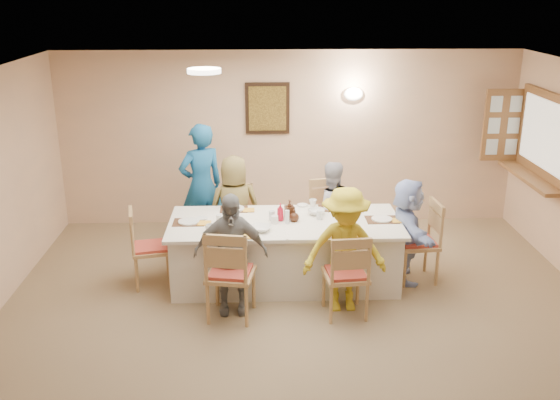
{
  "coord_description": "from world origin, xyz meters",
  "views": [
    {
      "loc": [
        -0.44,
        -5.19,
        3.31
      ],
      "look_at": [
        -0.2,
        1.4,
        1.05
      ],
      "focal_mm": 40.0,
      "sensor_mm": 36.0,
      "label": 1
    }
  ],
  "objects_px": {
    "serving_hatch": "(546,138)",
    "chair_right_end": "(417,241)",
    "diner_front_right": "(345,250)",
    "chair_back_right": "(329,218)",
    "diner_back_left": "(235,209)",
    "caregiver": "(201,186)",
    "diner_front_left": "(231,254)",
    "chair_front_right": "(346,273)",
    "condiment_ketchup": "(280,212)",
    "chair_front_left": "(231,272)",
    "diner_back_right": "(330,211)",
    "diner_right_end": "(407,230)",
    "dining_table": "(285,252)",
    "chair_left_end": "(151,247)",
    "chair_back_left": "(235,221)"
  },
  "relations": [
    {
      "from": "serving_hatch",
      "to": "chair_right_end",
      "type": "bearing_deg",
      "value": -153.19
    },
    {
      "from": "chair_right_end",
      "to": "diner_front_right",
      "type": "height_order",
      "value": "diner_front_right"
    },
    {
      "from": "serving_hatch",
      "to": "chair_back_right",
      "type": "relative_size",
      "value": 1.55
    },
    {
      "from": "diner_back_left",
      "to": "caregiver",
      "type": "xyz_separation_m",
      "value": [
        -0.45,
        0.47,
        0.15
      ]
    },
    {
      "from": "diner_back_left",
      "to": "diner_front_left",
      "type": "xyz_separation_m",
      "value": [
        0.0,
        -1.36,
        -0.01
      ]
    },
    {
      "from": "chair_front_right",
      "to": "condiment_ketchup",
      "type": "bearing_deg",
      "value": -56.97
    },
    {
      "from": "chair_right_end",
      "to": "diner_front_right",
      "type": "bearing_deg",
      "value": -59.26
    },
    {
      "from": "chair_front_left",
      "to": "diner_front_left",
      "type": "height_order",
      "value": "diner_front_left"
    },
    {
      "from": "chair_front_left",
      "to": "caregiver",
      "type": "height_order",
      "value": "caregiver"
    },
    {
      "from": "serving_hatch",
      "to": "chair_back_right",
      "type": "bearing_deg",
      "value": -177.73
    },
    {
      "from": "diner_back_left",
      "to": "chair_front_right",
      "type": "bearing_deg",
      "value": 117.9
    },
    {
      "from": "serving_hatch",
      "to": "diner_back_left",
      "type": "bearing_deg",
      "value": -176.68
    },
    {
      "from": "diner_back_right",
      "to": "chair_back_right",
      "type": "bearing_deg",
      "value": -98.99
    },
    {
      "from": "chair_front_right",
      "to": "diner_back_left",
      "type": "distance_m",
      "value": 1.92
    },
    {
      "from": "serving_hatch",
      "to": "chair_front_left",
      "type": "relative_size",
      "value": 1.47
    },
    {
      "from": "chair_front_right",
      "to": "serving_hatch",
      "type": "bearing_deg",
      "value": -153.56
    },
    {
      "from": "chair_right_end",
      "to": "diner_right_end",
      "type": "xyz_separation_m",
      "value": [
        -0.13,
        0.0,
        0.14
      ]
    },
    {
      "from": "serving_hatch",
      "to": "chair_front_right",
      "type": "distance_m",
      "value": 3.39
    },
    {
      "from": "diner_back_left",
      "to": "condiment_ketchup",
      "type": "xyz_separation_m",
      "value": [
        0.55,
        -0.66,
        0.19
      ]
    },
    {
      "from": "dining_table",
      "to": "chair_front_right",
      "type": "xyz_separation_m",
      "value": [
        0.6,
        -0.8,
        0.1
      ]
    },
    {
      "from": "chair_back_right",
      "to": "chair_front_left",
      "type": "distance_m",
      "value": 2.0
    },
    {
      "from": "chair_left_end",
      "to": "diner_front_left",
      "type": "height_order",
      "value": "diner_front_left"
    },
    {
      "from": "chair_back_left",
      "to": "diner_front_right",
      "type": "height_order",
      "value": "diner_front_right"
    },
    {
      "from": "condiment_ketchup",
      "to": "diner_back_left",
      "type": "bearing_deg",
      "value": 129.74
    },
    {
      "from": "serving_hatch",
      "to": "diner_front_right",
      "type": "xyz_separation_m",
      "value": [
        -2.75,
        -1.59,
        -0.81
      ]
    },
    {
      "from": "serving_hatch",
      "to": "chair_left_end",
      "type": "relative_size",
      "value": 1.61
    },
    {
      "from": "serving_hatch",
      "to": "chair_back_right",
      "type": "xyz_separation_m",
      "value": [
        -2.75,
        -0.11,
        -1.02
      ]
    },
    {
      "from": "dining_table",
      "to": "caregiver",
      "type": "height_order",
      "value": "caregiver"
    },
    {
      "from": "serving_hatch",
      "to": "diner_front_right",
      "type": "height_order",
      "value": "serving_hatch"
    },
    {
      "from": "dining_table",
      "to": "diner_right_end",
      "type": "relative_size",
      "value": 2.13
    },
    {
      "from": "chair_left_end",
      "to": "caregiver",
      "type": "bearing_deg",
      "value": -34.75
    },
    {
      "from": "serving_hatch",
      "to": "dining_table",
      "type": "bearing_deg",
      "value": -164.82
    },
    {
      "from": "chair_left_end",
      "to": "diner_front_left",
      "type": "relative_size",
      "value": 0.7
    },
    {
      "from": "dining_table",
      "to": "diner_back_left",
      "type": "bearing_deg",
      "value": 131.42
    },
    {
      "from": "chair_back_left",
      "to": "chair_back_right",
      "type": "relative_size",
      "value": 0.95
    },
    {
      "from": "chair_left_end",
      "to": "caregiver",
      "type": "distance_m",
      "value": 1.31
    },
    {
      "from": "diner_front_left",
      "to": "caregiver",
      "type": "height_order",
      "value": "caregiver"
    },
    {
      "from": "chair_back_left",
      "to": "chair_back_right",
      "type": "bearing_deg",
      "value": 7.54
    },
    {
      "from": "dining_table",
      "to": "condiment_ketchup",
      "type": "height_order",
      "value": "condiment_ketchup"
    },
    {
      "from": "condiment_ketchup",
      "to": "serving_hatch",
      "type": "bearing_deg",
      "value": 14.59
    },
    {
      "from": "diner_back_right",
      "to": "diner_right_end",
      "type": "distance_m",
      "value": 1.07
    },
    {
      "from": "chair_front_left",
      "to": "diner_back_right",
      "type": "bearing_deg",
      "value": -118.78
    },
    {
      "from": "diner_back_left",
      "to": "diner_front_right",
      "type": "distance_m",
      "value": 1.81
    },
    {
      "from": "chair_front_right",
      "to": "diner_back_right",
      "type": "distance_m",
      "value": 1.49
    },
    {
      "from": "chair_back_left",
      "to": "chair_left_end",
      "type": "xyz_separation_m",
      "value": [
        -0.95,
        -0.8,
        0.0
      ]
    },
    {
      "from": "diner_back_left",
      "to": "diner_back_right",
      "type": "relative_size",
      "value": 1.07
    },
    {
      "from": "chair_back_left",
      "to": "chair_front_left",
      "type": "height_order",
      "value": "chair_front_left"
    },
    {
      "from": "chair_front_right",
      "to": "chair_left_end",
      "type": "bearing_deg",
      "value": -25.84
    },
    {
      "from": "diner_front_right",
      "to": "chair_back_right",
      "type": "bearing_deg",
      "value": 87.41
    },
    {
      "from": "chair_back_right",
      "to": "diner_front_right",
      "type": "bearing_deg",
      "value": -100.47
    }
  ]
}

